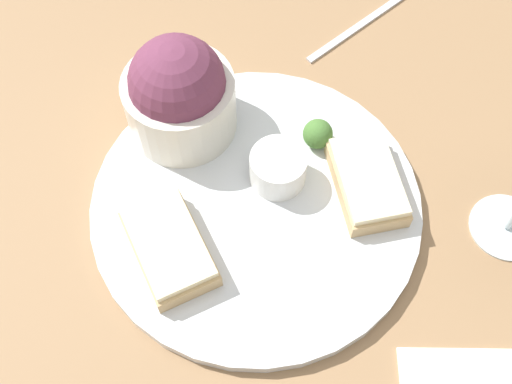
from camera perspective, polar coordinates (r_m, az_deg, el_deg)
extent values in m
plane|color=#93704C|center=(0.62, 0.00, -1.51)|extent=(4.00, 4.00, 0.00)
cylinder|color=silver|center=(0.62, 0.00, -1.21)|extent=(0.32, 0.32, 0.01)
cylinder|color=silver|center=(0.64, -6.71, 7.77)|extent=(0.11, 0.11, 0.06)
sphere|color=#6B334C|center=(0.61, -7.03, 9.59)|extent=(0.09, 0.09, 0.09)
cylinder|color=white|center=(0.61, 1.97, 2.13)|extent=(0.05, 0.05, 0.04)
cylinder|color=beige|center=(0.60, 2.00, 2.74)|extent=(0.04, 0.04, 0.01)
cube|color=tan|center=(0.58, -7.70, -5.03)|extent=(0.11, 0.09, 0.02)
cube|color=beige|center=(0.57, -7.85, -4.50)|extent=(0.11, 0.09, 0.01)
cube|color=tan|center=(0.62, 9.80, 0.77)|extent=(0.10, 0.07, 0.02)
cube|color=beige|center=(0.61, 9.98, 1.38)|extent=(0.10, 0.07, 0.01)
cylinder|color=silver|center=(0.66, 21.37, -2.88)|extent=(0.07, 0.07, 0.01)
sphere|color=#477533|center=(0.63, 5.51, 5.16)|extent=(0.03, 0.03, 0.03)
cube|color=silver|center=(0.77, 9.90, 14.88)|extent=(0.12, 0.15, 0.01)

